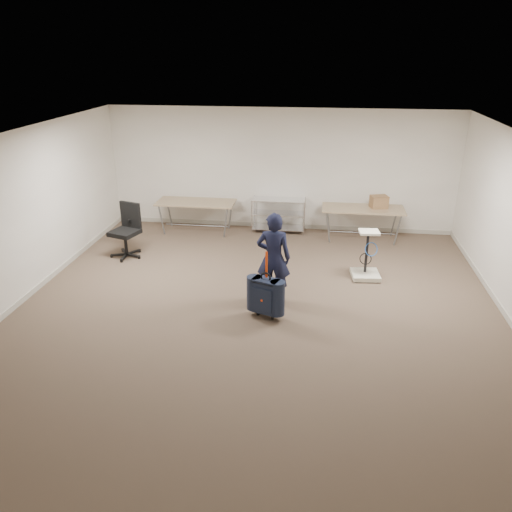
# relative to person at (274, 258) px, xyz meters

# --- Properties ---
(ground) EXTENTS (9.00, 9.00, 0.00)m
(ground) POSITION_rel_person_xyz_m (-0.22, -0.74, -0.78)
(ground) COLOR #4F3E30
(ground) RESTS_ON ground
(room_shell) EXTENTS (8.00, 9.00, 9.00)m
(room_shell) POSITION_rel_person_xyz_m (-0.22, 0.64, -0.73)
(room_shell) COLOR silver
(room_shell) RESTS_ON ground
(folding_table_left) EXTENTS (1.80, 0.75, 0.73)m
(folding_table_left) POSITION_rel_person_xyz_m (-2.12, 3.21, -0.11)
(folding_table_left) COLOR #A38164
(folding_table_left) RESTS_ON ground
(folding_table_right) EXTENTS (1.80, 0.75, 0.73)m
(folding_table_right) POSITION_rel_person_xyz_m (1.68, 3.21, -0.11)
(folding_table_right) COLOR #A38164
(folding_table_right) RESTS_ON ground
(wire_shelf) EXTENTS (1.22, 0.47, 0.80)m
(wire_shelf) POSITION_rel_person_xyz_m (-0.22, 3.46, -0.34)
(wire_shelf) COLOR silver
(wire_shelf) RESTS_ON ground
(person) EXTENTS (0.58, 0.39, 1.57)m
(person) POSITION_rel_person_xyz_m (0.00, 0.00, 0.00)
(person) COLOR black
(person) RESTS_ON ground
(suitcase) EXTENTS (0.47, 0.37, 1.13)m
(suitcase) POSITION_rel_person_xyz_m (-0.06, -0.61, -0.40)
(suitcase) COLOR black
(suitcase) RESTS_ON ground
(office_chair) EXTENTS (0.67, 0.67, 1.10)m
(office_chair) POSITION_rel_person_xyz_m (-3.19, 1.57, -0.45)
(office_chair) COLOR black
(office_chair) RESTS_ON ground
(equipment_cart) EXTENTS (0.56, 0.56, 0.94)m
(equipment_cart) POSITION_rel_person_xyz_m (1.63, 1.12, -0.54)
(equipment_cart) COLOR beige
(equipment_cart) RESTS_ON ground
(cardboard_box) EXTENTS (0.42, 0.36, 0.27)m
(cardboard_box) POSITION_rel_person_xyz_m (2.01, 3.29, 0.08)
(cardboard_box) COLOR #A0794A
(cardboard_box) RESTS_ON folding_table_right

